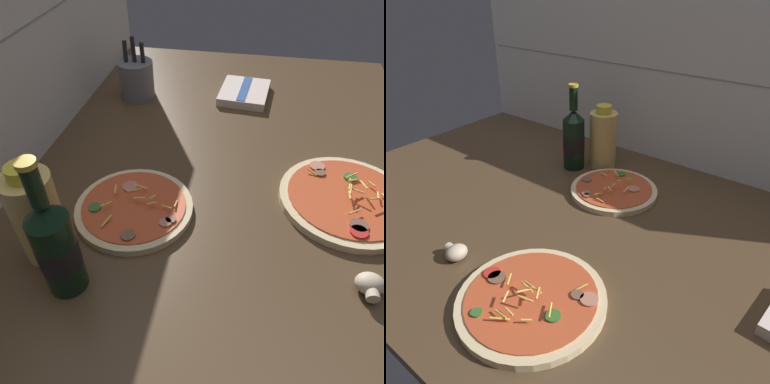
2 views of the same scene
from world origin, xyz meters
TOP-DOWN VIEW (x-y plane):
  - counter_slab at (0.00, 0.00)cm, footprint 160.00×90.00cm
  - tile_backsplash at (0.00, 45.50)cm, footprint 160.00×1.13cm
  - pizza_near at (4.65, -24.17)cm, footprint 27.46×27.46cm
  - pizza_far at (-5.36, 17.97)cm, footprint 23.43×23.43cm
  - beer_bottle at (-23.81, 23.74)cm, footprint 6.47×6.47cm
  - oil_bottle at (-17.67, 30.20)cm, footprint 8.16×8.16cm
  - mushroom_left at (-16.62, -24.98)cm, footprint 5.00×4.76cm

SIDE VIEW (x-z plane):
  - counter_slab at x=0.00cm, z-range 0.00..2.50cm
  - pizza_far at x=-5.36cm, z-range 0.94..5.84cm
  - pizza_near at x=4.65cm, z-range 1.11..5.77cm
  - mushroom_left at x=-16.62cm, z-range 2.50..5.83cm
  - oil_bottle at x=-17.67cm, z-range 1.73..20.79cm
  - beer_bottle at x=-23.81cm, z-range -0.84..24.63cm
  - tile_backsplash at x=0.00cm, z-range 0.00..60.00cm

